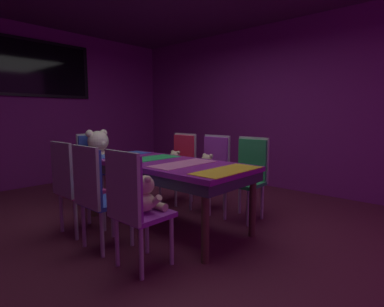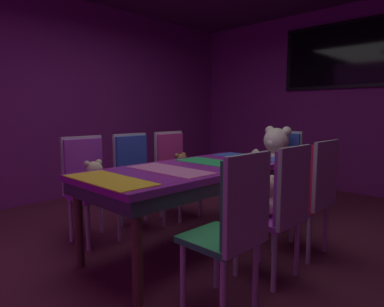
{
  "view_description": "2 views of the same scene",
  "coord_description": "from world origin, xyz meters",
  "px_view_note": "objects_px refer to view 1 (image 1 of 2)",
  "views": [
    {
      "loc": [
        -2.28,
        -2.45,
        1.26
      ],
      "look_at": [
        0.13,
        -0.29,
        0.84
      ],
      "focal_mm": 28.23,
      "sensor_mm": 36.0,
      "label": 1
    },
    {
      "loc": [
        2.02,
        -2.08,
        1.21
      ],
      "look_at": [
        -0.15,
        0.13,
        0.83
      ],
      "focal_mm": 31.25,
      "sensor_mm": 36.0,
      "label": 2
    }
  ],
  "objects_px": {
    "throne_chair": "(93,160)",
    "teddy_right_1": "(207,167)",
    "chair_left_0": "(131,199)",
    "chair_right_2": "(182,160)",
    "teddy_left_0": "(146,196)",
    "chair_left_2": "(70,179)",
    "teddy_left_2": "(83,178)",
    "banquet_table": "(165,169)",
    "chair_right_1": "(214,164)",
    "wall_tv": "(43,69)",
    "teddy_right_2": "(175,162)",
    "king_teddy_bear": "(99,154)",
    "chair_right_0": "(250,169)",
    "chair_left_1": "(94,188)"
  },
  "relations": [
    {
      "from": "throne_chair",
      "to": "teddy_right_1",
      "type": "bearing_deg",
      "value": 25.39
    },
    {
      "from": "chair_left_0",
      "to": "chair_right_2",
      "type": "distance_m",
      "value": 2.06
    },
    {
      "from": "teddy_left_0",
      "to": "throne_chair",
      "type": "relative_size",
      "value": 0.34
    },
    {
      "from": "teddy_right_1",
      "to": "throne_chair",
      "type": "bearing_deg",
      "value": -64.61
    },
    {
      "from": "teddy_left_0",
      "to": "chair_left_2",
      "type": "xyz_separation_m",
      "value": [
        -0.12,
        1.08,
        0.0
      ]
    },
    {
      "from": "teddy_left_0",
      "to": "teddy_left_2",
      "type": "bearing_deg",
      "value": 88.48
    },
    {
      "from": "banquet_table",
      "to": "teddy_left_2",
      "type": "relative_size",
      "value": 6.58
    },
    {
      "from": "teddy_left_0",
      "to": "chair_left_2",
      "type": "bearing_deg",
      "value": 96.1
    },
    {
      "from": "teddy_left_0",
      "to": "chair_right_1",
      "type": "distance_m",
      "value": 1.7
    },
    {
      "from": "teddy_right_1",
      "to": "wall_tv",
      "type": "height_order",
      "value": "wall_tv"
    },
    {
      "from": "teddy_left_2",
      "to": "chair_left_2",
      "type": "bearing_deg",
      "value": -180.0
    },
    {
      "from": "chair_left_0",
      "to": "throne_chair",
      "type": "height_order",
      "value": "same"
    },
    {
      "from": "chair_left_0",
      "to": "wall_tv",
      "type": "xyz_separation_m",
      "value": [
        0.88,
        3.66,
        1.45
      ]
    },
    {
      "from": "banquet_table",
      "to": "teddy_right_2",
      "type": "relative_size",
      "value": 6.49
    },
    {
      "from": "teddy_right_2",
      "to": "king_teddy_bear",
      "type": "xyz_separation_m",
      "value": [
        -0.71,
        0.81,
        0.12
      ]
    },
    {
      "from": "chair_right_0",
      "to": "throne_chair",
      "type": "xyz_separation_m",
      "value": [
        -0.89,
        2.1,
        0.0
      ]
    },
    {
      "from": "chair_right_2",
      "to": "banquet_table",
      "type": "bearing_deg",
      "value": 33.63
    },
    {
      "from": "chair_left_0",
      "to": "teddy_right_2",
      "type": "bearing_deg",
      "value": 35.14
    },
    {
      "from": "teddy_right_1",
      "to": "chair_right_0",
      "type": "bearing_deg",
      "value": 105.39
    },
    {
      "from": "teddy_right_1",
      "to": "wall_tv",
      "type": "bearing_deg",
      "value": -76.72
    },
    {
      "from": "banquet_table",
      "to": "teddy_left_0",
      "type": "distance_m",
      "value": 0.92
    },
    {
      "from": "chair_right_2",
      "to": "throne_chair",
      "type": "height_order",
      "value": "same"
    },
    {
      "from": "teddy_left_2",
      "to": "chair_right_2",
      "type": "distance_m",
      "value": 1.56
    },
    {
      "from": "king_teddy_bear",
      "to": "chair_left_2",
      "type": "bearing_deg",
      "value": -44.98
    },
    {
      "from": "teddy_left_2",
      "to": "chair_left_1",
      "type": "bearing_deg",
      "value": -108.11
    },
    {
      "from": "chair_left_0",
      "to": "wall_tv",
      "type": "distance_m",
      "value": 4.03
    },
    {
      "from": "chair_right_0",
      "to": "chair_left_2",
      "type": "bearing_deg",
      "value": -31.99
    },
    {
      "from": "teddy_left_2",
      "to": "teddy_right_2",
      "type": "relative_size",
      "value": 0.99
    },
    {
      "from": "chair_right_2",
      "to": "wall_tv",
      "type": "relative_size",
      "value": 0.59
    },
    {
      "from": "chair_left_0",
      "to": "teddy_right_1",
      "type": "xyz_separation_m",
      "value": [
        1.61,
        0.55,
        -0.01
      ]
    },
    {
      "from": "chair_right_0",
      "to": "teddy_right_2",
      "type": "bearing_deg",
      "value": -81.07
    },
    {
      "from": "teddy_left_2",
      "to": "teddy_right_2",
      "type": "bearing_deg",
      "value": 1.62
    },
    {
      "from": "banquet_table",
      "to": "teddy_left_0",
      "type": "bearing_deg",
      "value": -143.12
    },
    {
      "from": "chair_left_2",
      "to": "banquet_table",
      "type": "bearing_deg",
      "value": -31.85
    },
    {
      "from": "chair_left_0",
      "to": "wall_tv",
      "type": "bearing_deg",
      "value": 76.47
    },
    {
      "from": "wall_tv",
      "to": "king_teddy_bear",
      "type": "bearing_deg",
      "value": -90.0
    },
    {
      "from": "banquet_table",
      "to": "throne_chair",
      "type": "bearing_deg",
      "value": 90.0
    },
    {
      "from": "chair_right_1",
      "to": "king_teddy_bear",
      "type": "relative_size",
      "value": 1.58
    },
    {
      "from": "wall_tv",
      "to": "teddy_left_2",
      "type": "bearing_deg",
      "value": -105.31
    },
    {
      "from": "chair_left_1",
      "to": "teddy_left_2",
      "type": "xyz_separation_m",
      "value": [
        0.17,
        0.53,
        -0.01
      ]
    },
    {
      "from": "chair_right_1",
      "to": "king_teddy_bear",
      "type": "distance_m",
      "value": 1.64
    },
    {
      "from": "chair_left_2",
      "to": "throne_chair",
      "type": "height_order",
      "value": "same"
    },
    {
      "from": "chair_left_1",
      "to": "teddy_right_1",
      "type": "relative_size",
      "value": 3.16
    },
    {
      "from": "chair_left_0",
      "to": "chair_right_1",
      "type": "distance_m",
      "value": 1.84
    },
    {
      "from": "chair_left_2",
      "to": "chair_right_1",
      "type": "height_order",
      "value": "same"
    },
    {
      "from": "teddy_left_0",
      "to": "teddy_right_1",
      "type": "distance_m",
      "value": 1.57
    },
    {
      "from": "teddy_left_0",
      "to": "king_teddy_bear",
      "type": "height_order",
      "value": "king_teddy_bear"
    },
    {
      "from": "chair_right_0",
      "to": "wall_tv",
      "type": "relative_size",
      "value": 0.59
    },
    {
      "from": "banquet_table",
      "to": "chair_right_1",
      "type": "xyz_separation_m",
      "value": [
        0.88,
        -0.0,
        -0.06
      ]
    },
    {
      "from": "chair_left_2",
      "to": "wall_tv",
      "type": "distance_m",
      "value": 3.08
    }
  ]
}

